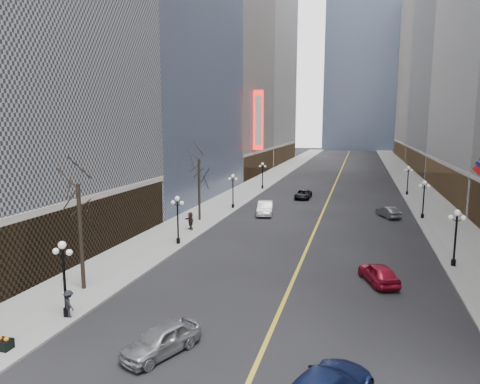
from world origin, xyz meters
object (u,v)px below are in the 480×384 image
Objects in this scene: streetlamp_west_2 at (233,187)px; car_nb_near at (161,339)px; car_nb_mid at (265,208)px; streetlamp_east_2 at (424,195)px; car_sb_far at (388,212)px; streetlamp_east_3 at (408,177)px; streetlamp_west_0 at (64,271)px; car_sb_mid at (379,273)px; streetlamp_west_1 at (178,215)px; car_nb_far at (303,194)px; streetlamp_west_3 at (263,173)px; streetlamp_east_1 at (456,232)px.

car_nb_near is (7.04, -36.00, -2.17)m from streetlamp_west_2.
car_nb_mid is (-2.08, 33.51, 0.11)m from car_nb_near.
streetlamp_east_2 reaches higher than car_sb_far.
streetlamp_east_3 is 1.05× the size of car_nb_near.
streetlamp_east_3 is (0.00, 18.00, 0.00)m from streetlamp_east_2.
streetlamp_west_0 is 20.90m from car_sb_mid.
streetlamp_east_2 is at bearing 155.78° from car_sb_far.
streetlamp_east_2 is at bearing 0.00° from streetlamp_west_2.
streetlamp_west_1 is at bearing -116.35° from car_nb_mid.
car_sb_mid reaches higher than car_sb_far.
streetlamp_west_0 and streetlamp_west_1 have the same top height.
streetlamp_east_2 is at bearing -90.00° from streetlamp_east_3.
streetlamp_west_2 is 1.06× the size of car_sb_mid.
car_sb_far is (1.99, 23.16, -0.06)m from car_sb_mid.
car_sb_mid reaches higher than car_nb_far.
car_sb_mid is at bearing -52.55° from streetlamp_west_2.
car_sb_mid is 23.24m from car_sb_far.
streetlamp_west_3 is at bearing 138.05° from car_nb_far.
streetlamp_east_2 is at bearing 89.75° from car_nb_near.
car_nb_far is (-15.56, 28.37, -2.24)m from streetlamp_east_1.
streetlamp_west_2 reaches higher than car_sb_far.
car_nb_far is (8.04, -7.63, -2.24)m from streetlamp_west_3.
streetlamp_west_3 is 26.80m from car_sb_far.
streetlamp_east_1 is at bearing -56.75° from streetlamp_west_3.
car_sb_mid is (-5.86, -23.16, -2.17)m from streetlamp_east_2.
streetlamp_east_2 is 0.88× the size of car_nb_mid.
car_sb_mid is (17.74, -5.16, -2.17)m from streetlamp_west_1.
streetlamp_west_1 is at bearing -90.00° from streetlamp_west_3.
streetlamp_west_3 is (0.00, 18.00, 0.00)m from streetlamp_west_2.
streetlamp_east_1 is 36.00m from streetlamp_east_3.
streetlamp_west_0 is 16.00m from streetlamp_west_1.
streetlamp_west_0 is 1.00× the size of streetlamp_west_2.
streetlamp_east_2 is 1.00× the size of streetlamp_west_2.
streetlamp_east_2 is 41.39m from streetlamp_west_0.
streetlamp_east_3 is 1.00× the size of streetlamp_west_3.
car_nb_mid is at bearing -76.39° from streetlamp_west_3.
streetlamp_west_1 is (-23.60, 0.00, 0.00)m from streetlamp_east_1.
streetlamp_west_3 reaches higher than car_nb_near.
streetlamp_east_1 and streetlamp_east_2 have the same top height.
streetlamp_west_2 is at bearing 142.67° from streetlamp_east_1.
car_nb_near is (-16.56, -36.00, -2.17)m from streetlamp_east_2.
streetlamp_east_3 is 1.11× the size of car_sb_far.
car_nb_mid is 1.27× the size of car_sb_far.
streetlamp_east_3 reaches higher than car_sb_mid.
streetlamp_east_3 is 1.00× the size of streetlamp_west_1.
streetlamp_east_1 and streetlamp_west_3 have the same top height.
streetlamp_east_3 reaches higher than car_sb_far.
car_nb_far is at bearing -94.92° from car_sb_mid.
streetlamp_east_1 reaches higher than car_sb_far.
streetlamp_west_3 is 0.95× the size of car_nb_far.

